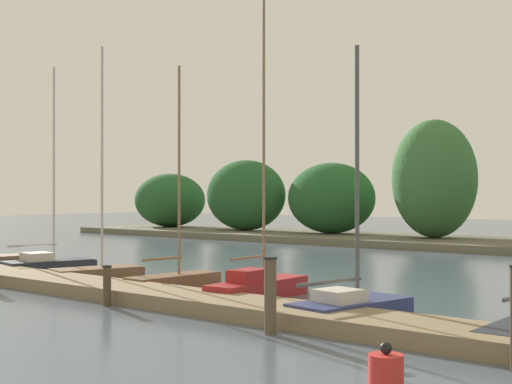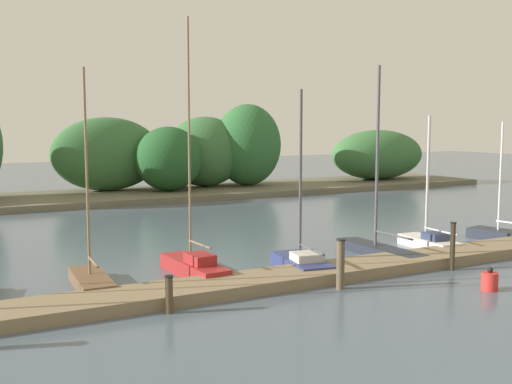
% 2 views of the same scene
% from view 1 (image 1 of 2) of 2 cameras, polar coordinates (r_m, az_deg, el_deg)
% --- Properties ---
extents(dock_pier, '(29.00, 1.80, 0.35)m').
position_cam_1_polar(dock_pier, '(17.09, -4.20, -8.82)').
color(dock_pier, '#847051').
rests_on(dock_pier, ground).
extents(sailboat_1, '(1.95, 3.36, 7.30)m').
position_cam_1_polar(sailboat_1, '(26.29, -16.23, -5.49)').
color(sailboat_1, '#232833').
rests_on(sailboat_1, ground).
extents(sailboat_2, '(1.83, 3.13, 7.59)m').
position_cam_1_polar(sailboat_2, '(23.74, -12.44, -6.06)').
color(sailboat_2, brown).
rests_on(sailboat_2, ground).
extents(sailboat_3, '(1.07, 3.23, 6.56)m').
position_cam_1_polar(sailboat_3, '(21.15, -6.37, -6.84)').
color(sailboat_3, brown).
rests_on(sailboat_3, ground).
extents(sailboat_4, '(1.15, 3.75, 8.25)m').
position_cam_1_polar(sailboat_4, '(18.84, 0.34, -7.38)').
color(sailboat_4, maroon).
rests_on(sailboat_4, ground).
extents(sailboat_5, '(1.64, 3.34, 6.05)m').
position_cam_1_polar(sailboat_5, '(15.96, 7.80, -8.85)').
color(sailboat_5, navy).
rests_on(sailboat_5, ground).
extents(mooring_piling_2, '(0.23, 0.23, 1.00)m').
position_cam_1_polar(mooring_piling_2, '(17.92, -11.87, -7.36)').
color(mooring_piling_2, '#4C3D28').
rests_on(mooring_piling_2, ground).
extents(mooring_piling_3, '(0.28, 0.28, 1.51)m').
position_cam_1_polar(mooring_piling_3, '(13.98, 1.15, -8.29)').
color(mooring_piling_3, brown).
rests_on(mooring_piling_3, ground).
extents(channel_buoy_0, '(0.48, 0.48, 0.70)m').
position_cam_1_polar(channel_buoy_0, '(10.15, 10.40, -14.10)').
color(channel_buoy_0, red).
rests_on(channel_buoy_0, ground).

